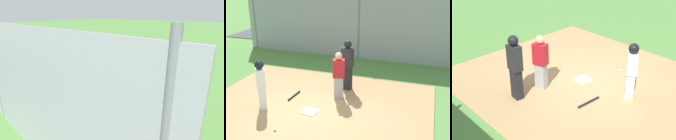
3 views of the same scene
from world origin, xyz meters
TOP-DOWN VIEW (x-y plane):
  - ground_plane at (0.00, 0.00)m, footprint 140.00×140.00m
  - dirt_infield at (0.00, 0.00)m, footprint 7.20×6.40m
  - home_plate at (0.00, 0.00)m, footprint 0.50×0.50m
  - catcher at (-0.52, -1.18)m, footprint 0.44×0.36m
  - umpire at (-0.58, -1.99)m, footprint 0.40×0.29m
  - runner at (1.49, 0.24)m, footprint 0.44×0.46m
  - baseball_bat at (0.96, -0.80)m, footprint 0.11×0.76m
  - baseball at (0.48, 1.26)m, footprint 0.07×0.07m
  - backstop_fence at (0.00, -5.67)m, footprint 12.00×0.10m
  - parking_lot at (0.00, -9.72)m, footprint 18.00×5.20m
  - parked_car_white at (-2.54, -9.72)m, footprint 4.42×2.41m

SIDE VIEW (x-z plane):
  - ground_plane at x=0.00m, z-range 0.00..0.00m
  - dirt_infield at x=0.00m, z-range 0.00..0.03m
  - parking_lot at x=0.00m, z-range 0.00..0.04m
  - home_plate at x=0.00m, z-range 0.03..0.05m
  - baseball_bat at x=0.96m, z-range 0.03..0.09m
  - baseball at x=0.48m, z-range 0.03..0.10m
  - parked_car_white at x=-2.54m, z-range -0.03..1.25m
  - catcher at x=-0.52m, z-range 0.06..1.67m
  - runner at x=1.49m, z-range 0.13..1.70m
  - umpire at x=-0.58m, z-range 0.09..1.90m
  - backstop_fence at x=0.00m, z-range -0.07..3.28m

